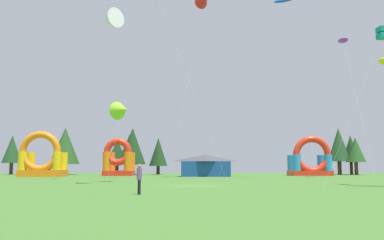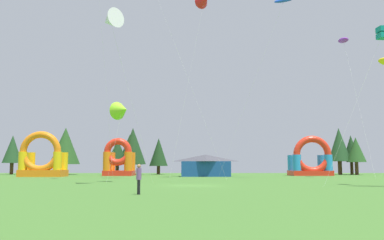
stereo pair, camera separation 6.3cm
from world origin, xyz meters
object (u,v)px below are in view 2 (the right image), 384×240
inflatable_yellow_castle (119,162)px  inflatable_orange_dome (42,161)px  inflatable_red_slide (311,162)px  kite_blue_parafoil (284,0)px  kite_purple_parafoil (343,40)px  person_left_edge (139,176)px  kite_white_delta (110,20)px  kite_red_delta (204,0)px  kite_teal_box (383,33)px  kite_lime_delta (122,110)px  festival_tent (206,165)px

inflatable_yellow_castle → inflatable_orange_dome: (-10.33, -6.42, 0.03)m
inflatable_red_slide → kite_blue_parafoil: bearing=-114.5°
kite_purple_parafoil → inflatable_red_slide: kite_purple_parafoil is taller
kite_blue_parafoil → person_left_edge: 38.74m
kite_white_delta → inflatable_yellow_castle: (-4.42, 32.64, -12.37)m
kite_red_delta → kite_blue_parafoil: size_ratio=1.07×
person_left_edge → inflatable_orange_dome: bearing=179.8°
kite_blue_parafoil → inflatable_orange_dome: kite_blue_parafoil is taller
kite_white_delta → kite_teal_box: bearing=-6.4°
kite_red_delta → inflatable_yellow_castle: kite_red_delta is taller
kite_purple_parafoil → inflatable_orange_dome: bearing=173.6°
kite_red_delta → inflatable_red_slide: (18.05, 14.08, -21.88)m
kite_blue_parafoil → inflatable_orange_dome: 41.21m
kite_teal_box → inflatable_orange_dome: kite_teal_box is taller
kite_lime_delta → inflatable_yellow_castle: 28.15m
festival_tent → kite_blue_parafoil: bearing=-51.6°
kite_purple_parafoil → person_left_edge: kite_purple_parafoil is taller
kite_red_delta → inflatable_yellow_castle: size_ratio=4.13×
festival_tent → kite_red_delta: bearing=-93.1°
kite_red_delta → kite_teal_box: kite_red_delta is taller
kite_teal_box → inflatable_red_slide: 37.09m
kite_lime_delta → kite_red_delta: (8.79, 13.38, 16.94)m
kite_red_delta → inflatable_orange_dome: bearing=162.5°
kite_teal_box → festival_tent: kite_teal_box is taller
inflatable_red_slide → festival_tent: (-17.55, -4.92, -0.57)m
kite_red_delta → kite_purple_parafoil: kite_red_delta is taller
inflatable_yellow_castle → festival_tent: 14.84m
kite_teal_box → kite_blue_parafoil: bearing=102.2°
kite_teal_box → person_left_edge: bearing=-152.3°
kite_red_delta → kite_blue_parafoil: bearing=-16.9°
festival_tent → person_left_edge: bearing=-97.6°
kite_purple_parafoil → kite_teal_box: 25.47m
inflatable_red_slide → inflatable_orange_dome: inflatable_orange_dome is taller
kite_lime_delta → inflatable_orange_dome: (-15.08, 20.89, -4.88)m
kite_lime_delta → kite_blue_parafoil: size_ratio=0.35×
person_left_edge → kite_lime_delta: bearing=166.0°
kite_purple_parafoil → kite_blue_parafoil: 11.74m
kite_blue_parafoil → festival_tent: bearing=128.4°
kite_purple_parafoil → person_left_edge: 45.79m
kite_red_delta → inflatable_red_slide: size_ratio=3.86×
kite_red_delta → person_left_edge: (-4.87, -31.31, -23.11)m
kite_red_delta → kite_white_delta: 22.86m
kite_teal_box → person_left_edge: kite_teal_box is taller
kite_white_delta → inflatable_red_slide: kite_white_delta is taller
kite_purple_parafoil → inflatable_orange_dome: 47.18m
kite_red_delta → person_left_edge: 39.22m
kite_purple_parafoil → inflatable_yellow_castle: kite_purple_parafoil is taller
kite_teal_box → person_left_edge: (-19.04, -10.01, -11.64)m
kite_lime_delta → festival_tent: (9.29, 22.53, -5.52)m
kite_teal_box → person_left_edge: size_ratio=7.73×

